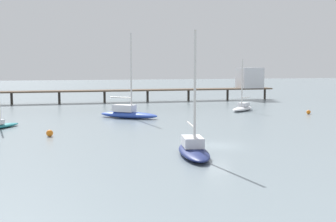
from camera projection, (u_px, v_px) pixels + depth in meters
name	position (u px, v px, depth m)	size (l,w,h in m)	color
ground_plane	(217.00, 146.00, 41.96)	(400.00, 400.00, 0.00)	gray
pier	(200.00, 83.00, 96.03)	(65.78, 4.87, 7.17)	brown
sailboat_blue	(128.00, 113.00, 63.99)	(8.77, 7.69, 12.27)	#2D4CB7
sailboat_white	(243.00, 107.00, 74.27)	(6.48, 6.35, 8.69)	white
sailboat_navy	(193.00, 148.00, 37.16)	(3.48, 8.03, 10.51)	navy
mooring_buoy_mid	(50.00, 133.00, 47.28)	(0.74, 0.74, 0.74)	orange
mooring_buoy_outer	(309.00, 112.00, 69.16)	(0.65, 0.65, 0.65)	orange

